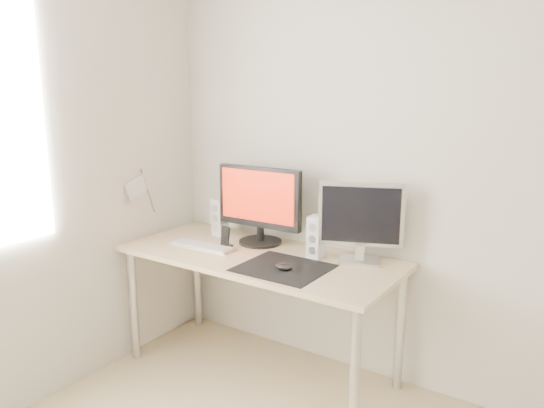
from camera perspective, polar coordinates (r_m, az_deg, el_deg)
The scene contains 11 objects.
wall_back at distance 2.83m, azimuth 18.75°, elevation 3.58°, with size 3.50×3.50×0.00m, color silver.
mousepad at distance 2.79m, azimuth 1.24°, elevation -6.88°, with size 0.45×0.40×0.00m, color black.
mouse at distance 2.75m, azimuth 1.25°, elevation -6.75°, with size 0.10×0.06×0.04m, color black.
desk at distance 3.03m, azimuth -1.37°, elevation -6.83°, with size 1.60×0.70×0.73m.
main_monitor at distance 3.14m, azimuth -1.36°, elevation 0.18°, with size 0.55×0.27×0.47m.
second_monitor at distance 2.85m, azimuth 9.52°, elevation -1.57°, with size 0.43×0.23×0.43m.
speaker_left at distance 3.37m, azimuth -5.66°, elevation -1.40°, with size 0.08×0.09×0.24m.
speaker_right at distance 2.92m, azimuth 4.76°, elevation -3.57°, with size 0.08×0.09×0.24m.
keyboard at distance 3.16m, azimuth -7.55°, elevation -4.50°, with size 0.43×0.14×0.02m.
phone_dock at distance 3.13m, azimuth -5.04°, elevation -3.98°, with size 0.07×0.06×0.13m.
pennant at distance 3.33m, azimuth -14.01°, elevation 1.66°, with size 0.01×0.23×0.29m.
Camera 1 is at (0.72, -0.95, 1.67)m, focal length 35.00 mm.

